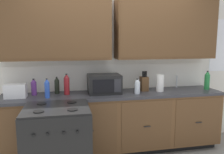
{
  "coord_description": "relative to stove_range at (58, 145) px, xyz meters",
  "views": [
    {
      "loc": [
        -0.7,
        -2.92,
        1.67
      ],
      "look_at": [
        -0.05,
        0.27,
        1.18
      ],
      "focal_mm": 35.96,
      "sensor_mm": 36.0,
      "label": 1
    }
  ],
  "objects": [
    {
      "name": "counter_run",
      "position": [
        0.83,
        0.63,
        0.01
      ],
      "size": [
        3.31,
        0.64,
        0.93
      ],
      "color": "black",
      "rests_on": "ground_plane"
    },
    {
      "name": "bottle_green",
      "position": [
        2.35,
        0.6,
        0.6
      ],
      "size": [
        0.08,
        0.08,
        0.3
      ],
      "color": "#237A38",
      "rests_on": "counter_run"
    },
    {
      "name": "microwave",
      "position": [
        0.67,
        0.66,
        0.6
      ],
      "size": [
        0.48,
        0.37,
        0.28
      ],
      "color": "black",
      "rests_on": "counter_run"
    },
    {
      "name": "paper_towel_roll",
      "position": [
        1.54,
        0.61,
        0.59
      ],
      "size": [
        0.12,
        0.12,
        0.26
      ],
      "primitive_type": "cylinder",
      "color": "white",
      "rests_on": "counter_run"
    },
    {
      "name": "bottle_dark",
      "position": [
        -0.02,
        0.77,
        0.58
      ],
      "size": [
        0.07,
        0.07,
        0.25
      ],
      "color": "black",
      "rests_on": "counter_run"
    },
    {
      "name": "toaster",
      "position": [
        -0.56,
        0.63,
        0.55
      ],
      "size": [
        0.28,
        0.18,
        0.19
      ],
      "color": "white",
      "rests_on": "counter_run"
    },
    {
      "name": "bottle_blue",
      "position": [
        -0.14,
        0.52,
        0.59
      ],
      "size": [
        0.07,
        0.07,
        0.27
      ],
      "color": "blue",
      "rests_on": "counter_run"
    },
    {
      "name": "bottle_clear",
      "position": [
        1.14,
        0.52,
        0.57
      ],
      "size": [
        0.08,
        0.08,
        0.23
      ],
      "color": "silver",
      "rests_on": "counter_run"
    },
    {
      "name": "knife_block",
      "position": [
        1.32,
        0.71,
        0.57
      ],
      "size": [
        0.11,
        0.14,
        0.31
      ],
      "color": "#52361E",
      "rests_on": "counter_run"
    },
    {
      "name": "wall_unit",
      "position": [
        0.83,
        0.83,
        1.18
      ],
      "size": [
        4.48,
        0.4,
        2.41
      ],
      "color": "silver",
      "rests_on": "ground_plane"
    },
    {
      "name": "bottle_violet",
      "position": [
        -0.34,
        0.73,
        0.57
      ],
      "size": [
        0.08,
        0.08,
        0.24
      ],
      "color": "#663384",
      "rests_on": "counter_run"
    },
    {
      "name": "bottle_red",
      "position": [
        0.12,
        0.69,
        0.6
      ],
      "size": [
        0.08,
        0.08,
        0.31
      ],
      "color": "maroon",
      "rests_on": "counter_run"
    },
    {
      "name": "stove_range",
      "position": [
        0.0,
        0.0,
        0.0
      ],
      "size": [
        0.76,
        0.68,
        0.95
      ],
      "color": "black",
      "rests_on": "ground_plane"
    },
    {
      "name": "sink_faucet",
      "position": [
        1.94,
        0.84,
        0.56
      ],
      "size": [
        0.02,
        0.02,
        0.2
      ],
      "primitive_type": "cylinder",
      "color": "#B2B5BA",
      "rests_on": "counter_run"
    }
  ]
}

